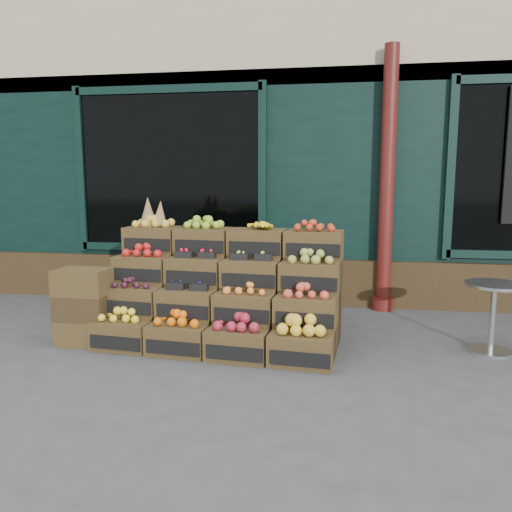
# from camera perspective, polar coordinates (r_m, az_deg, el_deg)

# --- Properties ---
(ground) EXTENTS (60.00, 60.00, 0.00)m
(ground) POSITION_cam_1_polar(r_m,az_deg,el_deg) (4.60, 1.09, -11.91)
(ground) COLOR #404043
(ground) RESTS_ON ground
(shop_facade) EXTENTS (12.00, 6.24, 4.80)m
(shop_facade) POSITION_cam_1_polar(r_m,az_deg,el_deg) (9.42, 5.65, 13.35)
(shop_facade) COLOR black
(shop_facade) RESTS_ON ground
(crate_display) EXTENTS (2.39, 1.32, 1.44)m
(crate_display) POSITION_cam_1_polar(r_m,az_deg,el_deg) (5.06, -3.75, -4.74)
(crate_display) COLOR #43331A
(crate_display) RESTS_ON ground
(spare_crates) EXTENTS (0.50, 0.35, 0.75)m
(spare_crates) POSITION_cam_1_polar(r_m,az_deg,el_deg) (5.24, -19.08, -5.50)
(spare_crates) COLOR #43331A
(spare_crates) RESTS_ON ground
(bistro_table) EXTENTS (0.53, 0.53, 0.67)m
(bistro_table) POSITION_cam_1_polar(r_m,az_deg,el_deg) (5.19, 25.46, -5.55)
(bistro_table) COLOR #ACAEB3
(bistro_table) RESTS_ON ground
(shopkeeper) EXTENTS (0.71, 0.47, 1.94)m
(shopkeeper) POSITION_cam_1_polar(r_m,az_deg,el_deg) (7.49, -9.82, 3.58)
(shopkeeper) COLOR #1B6123
(shopkeeper) RESTS_ON ground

